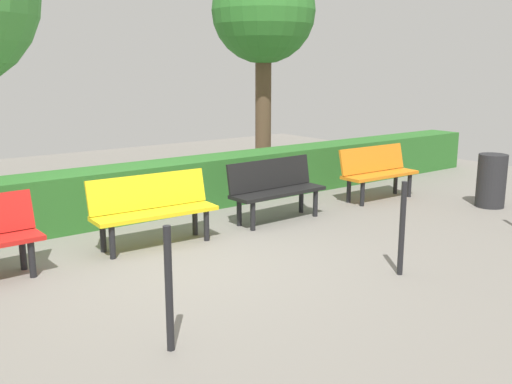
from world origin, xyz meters
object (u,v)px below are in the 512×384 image
bench_black (275,187)px  bench_orange (377,170)px  tree_near (263,14)px  bench_yellow (153,207)px  trash_bin (491,181)px

bench_black → bench_orange: bearing=178.7°
bench_black → tree_near: 4.23m
bench_orange → bench_yellow: 4.09m
bench_black → trash_bin: (-3.17, 1.41, -0.07)m
tree_near → trash_bin: size_ratio=5.02×
trash_bin → tree_near: bearing=-72.9°
bench_orange → trash_bin: bench_orange is taller
bench_orange → bench_black: bench_black is taller
bench_black → trash_bin: bearing=154.2°
bench_yellow → trash_bin: bearing=167.2°
bench_orange → bench_yellow: same height
bench_yellow → bench_black: bearing=-177.2°
bench_orange → tree_near: 3.78m
bench_orange → bench_black: size_ratio=0.96×
bench_orange → trash_bin: size_ratio=1.73×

